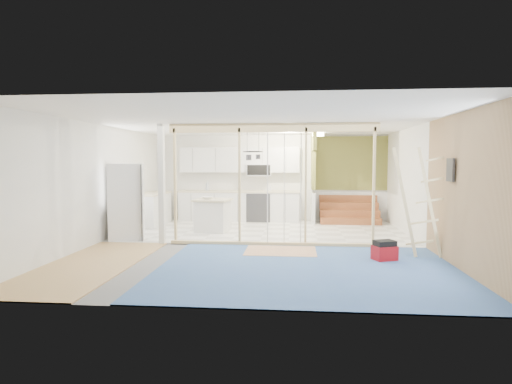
# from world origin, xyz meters

# --- Properties ---
(room) EXTENTS (7.01, 8.01, 2.61)m
(room) POSITION_xyz_m (0.00, 0.00, 1.30)
(room) COLOR slate
(room) RESTS_ON ground
(floor_overlays) EXTENTS (7.00, 8.00, 0.03)m
(floor_overlays) POSITION_xyz_m (0.07, 0.06, 0.01)
(floor_overlays) COLOR white
(floor_overlays) RESTS_ON room
(stud_frame) EXTENTS (4.66, 0.14, 2.60)m
(stud_frame) POSITION_xyz_m (-0.27, -0.00, 1.61)
(stud_frame) COLOR beige
(stud_frame) RESTS_ON room
(base_cabinets) EXTENTS (4.45, 2.24, 0.93)m
(base_cabinets) POSITION_xyz_m (-1.61, 3.36, 0.47)
(base_cabinets) COLOR silver
(base_cabinets) RESTS_ON room
(upper_cabinets) EXTENTS (3.60, 0.41, 0.85)m
(upper_cabinets) POSITION_xyz_m (-0.84, 3.82, 1.82)
(upper_cabinets) COLOR silver
(upper_cabinets) RESTS_ON room
(green_partition) EXTENTS (2.25, 1.51, 2.60)m
(green_partition) POSITION_xyz_m (2.04, 3.66, 0.94)
(green_partition) COLOR olive
(green_partition) RESTS_ON room
(pot_rack) EXTENTS (0.52, 0.52, 0.72)m
(pot_rack) POSITION_xyz_m (-0.31, 1.89, 2.00)
(pot_rack) COLOR black
(pot_rack) RESTS_ON room
(sheathing_panel) EXTENTS (0.02, 4.00, 2.60)m
(sheathing_panel) POSITION_xyz_m (3.48, -2.00, 1.30)
(sheathing_panel) COLOR tan
(sheathing_panel) RESTS_ON room
(electrical_panel) EXTENTS (0.04, 0.30, 0.40)m
(electrical_panel) POSITION_xyz_m (3.43, -1.40, 1.65)
(electrical_panel) COLOR #3A3A3F
(electrical_panel) RESTS_ON room
(ceiling_light) EXTENTS (0.32, 0.32, 0.08)m
(ceiling_light) POSITION_xyz_m (1.40, 3.00, 2.54)
(ceiling_light) COLOR #FFEABF
(ceiling_light) RESTS_ON room
(fridge) EXTENTS (0.95, 0.92, 1.75)m
(fridge) POSITION_xyz_m (-3.06, 0.45, 0.87)
(fridge) COLOR white
(fridge) RESTS_ON room
(island) EXTENTS (0.96, 0.96, 0.84)m
(island) POSITION_xyz_m (-1.31, 1.71, 0.42)
(island) COLOR silver
(island) RESTS_ON room
(bowl) EXTENTS (0.33, 0.33, 0.07)m
(bowl) POSITION_xyz_m (-1.44, 1.66, 0.88)
(bowl) COLOR silver
(bowl) RESTS_ON island
(soap_bottle_a) EXTENTS (0.16, 0.16, 0.31)m
(soap_bottle_a) POSITION_xyz_m (-1.86, 3.67, 1.09)
(soap_bottle_a) COLOR #ABB3BF
(soap_bottle_a) RESTS_ON base_cabinets
(soap_bottle_b) EXTENTS (0.10, 0.10, 0.17)m
(soap_bottle_b) POSITION_xyz_m (0.04, 3.71, 1.02)
(soap_bottle_b) COLOR silver
(soap_bottle_b) RESTS_ON base_cabinets
(toolbox) EXTENTS (0.47, 0.42, 0.37)m
(toolbox) POSITION_xyz_m (2.40, -1.20, 0.18)
(toolbox) COLOR maroon
(toolbox) RESTS_ON room
(ladder) EXTENTS (1.09, 0.18, 2.05)m
(ladder) POSITION_xyz_m (3.10, -0.86, 1.05)
(ladder) COLOR beige
(ladder) RESTS_ON room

